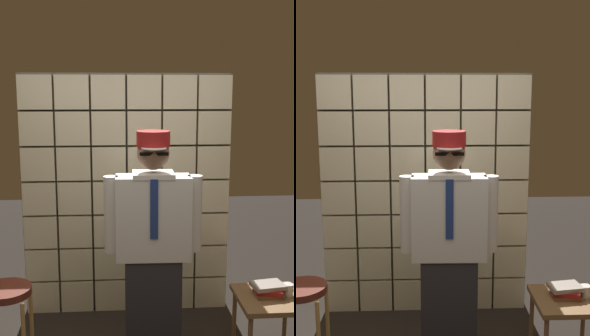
# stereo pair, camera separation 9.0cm
# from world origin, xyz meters

# --- Properties ---
(glass_block_wall) EXTENTS (1.98, 0.10, 2.31)m
(glass_block_wall) POSITION_xyz_m (0.00, 1.46, 1.14)
(glass_block_wall) COLOR beige
(glass_block_wall) RESTS_ON ground
(standing_person) EXTENTS (0.73, 0.31, 1.84)m
(standing_person) POSITION_xyz_m (0.17, 0.54, 0.96)
(standing_person) COLOR #28282D
(standing_person) RESTS_ON ground
(bar_stool) EXTENTS (0.34, 0.34, 0.82)m
(bar_stool) POSITION_xyz_m (-0.85, 0.23, 0.61)
(bar_stool) COLOR #592319
(bar_stool) RESTS_ON ground
(side_table) EXTENTS (0.52, 0.52, 0.53)m
(side_table) POSITION_xyz_m (1.10, 0.55, 0.46)
(side_table) COLOR brown
(side_table) RESTS_ON ground
(book_stack) EXTENTS (0.27, 0.21, 0.10)m
(book_stack) POSITION_xyz_m (1.09, 0.57, 0.58)
(book_stack) COLOR brown
(book_stack) RESTS_ON side_table
(coffee_mug) EXTENTS (0.13, 0.08, 0.09)m
(coffee_mug) POSITION_xyz_m (1.25, 0.56, 0.58)
(coffee_mug) COLOR silver
(coffee_mug) RESTS_ON side_table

